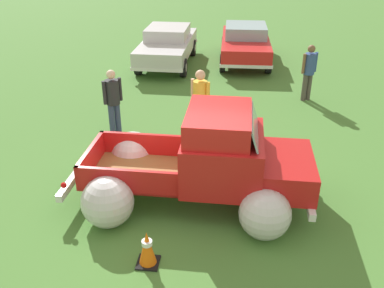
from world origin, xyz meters
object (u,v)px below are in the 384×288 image
at_px(show_car_0, 167,44).
at_px(spectator_2, 200,101).
at_px(show_car_1, 245,42).
at_px(spectator_1, 113,98).
at_px(vintage_pickup_truck, 209,167).
at_px(spectator_0, 309,69).
at_px(lane_cone_0, 147,248).

distance_m(show_car_0, spectator_2, 6.79).
bearing_deg(spectator_2, show_car_1, 18.49).
bearing_deg(spectator_1, show_car_0, 133.02).
bearing_deg(vintage_pickup_truck, spectator_0, 66.61).
height_order(show_car_0, spectator_2, spectator_2).
bearing_deg(spectator_0, show_car_1, -5.21).
relative_size(vintage_pickup_truck, lane_cone_0, 7.38).
height_order(show_car_1, spectator_1, spectator_1).
bearing_deg(spectator_2, show_car_0, 43.36).
distance_m(vintage_pickup_truck, show_car_0, 9.40).
height_order(show_car_1, spectator_0, spectator_0).
height_order(spectator_1, spectator_2, spectator_2).
relative_size(show_car_1, lane_cone_0, 6.93).
xyz_separation_m(vintage_pickup_truck, spectator_2, (-0.42, 2.59, 0.31)).
height_order(vintage_pickup_truck, spectator_1, vintage_pickup_truck).
relative_size(spectator_2, lane_cone_0, 2.94).
distance_m(vintage_pickup_truck, spectator_1, 3.81).
relative_size(show_car_0, lane_cone_0, 7.04).
height_order(show_car_0, show_car_1, same).
xyz_separation_m(spectator_1, spectator_2, (2.22, -0.15, 0.08)).
xyz_separation_m(spectator_0, lane_cone_0, (-3.42, -7.67, -0.68)).
bearing_deg(spectator_0, spectator_1, 89.56).
bearing_deg(lane_cone_0, vintage_pickup_truck, 66.38).
bearing_deg(show_car_1, spectator_0, 24.08).
relative_size(vintage_pickup_truck, show_car_1, 1.06).
bearing_deg(show_car_1, lane_cone_0, -8.73).
relative_size(vintage_pickup_truck, spectator_0, 2.69).
xyz_separation_m(vintage_pickup_truck, spectator_0, (2.59, 5.79, 0.23)).
bearing_deg(show_car_0, spectator_0, 56.53).
bearing_deg(spectator_2, lane_cone_0, -158.01).
bearing_deg(vintage_pickup_truck, show_car_1, 86.77).
relative_size(show_car_0, spectator_2, 2.40).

